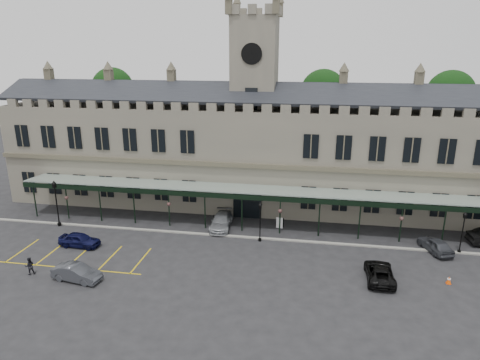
% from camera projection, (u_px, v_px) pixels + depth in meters
% --- Properties ---
extents(ground, '(140.00, 140.00, 0.00)m').
position_uv_depth(ground, '(229.00, 262.00, 38.70)').
color(ground, black).
extents(station_building, '(60.00, 10.36, 17.30)m').
position_uv_depth(station_building, '(254.00, 153.00, 51.77)').
color(station_building, '#646054').
rests_on(station_building, ground).
extents(clock_tower, '(5.60, 5.60, 24.80)m').
position_uv_depth(clock_tower, '(254.00, 97.00, 49.90)').
color(clock_tower, '#646054').
rests_on(clock_tower, ground).
extents(canopy, '(50.00, 4.10, 4.30)m').
position_uv_depth(canopy, '(242.00, 209.00, 45.02)').
color(canopy, '#8C9E93').
rests_on(canopy, ground).
extents(kerb, '(60.00, 0.40, 0.12)m').
position_uv_depth(kerb, '(239.00, 237.00, 43.86)').
color(kerb, gray).
rests_on(kerb, ground).
extents(parking_markings, '(16.00, 6.00, 0.01)m').
position_uv_depth(parking_markings, '(77.00, 258.00, 39.55)').
color(parking_markings, gold).
rests_on(parking_markings, ground).
extents(tree_behind_left, '(6.00, 6.00, 16.00)m').
position_uv_depth(tree_behind_left, '(113.00, 90.00, 62.03)').
color(tree_behind_left, '#332314').
rests_on(tree_behind_left, ground).
extents(tree_behind_mid, '(6.00, 6.00, 16.00)m').
position_uv_depth(tree_behind_mid, '(323.00, 93.00, 57.17)').
color(tree_behind_mid, '#332314').
rests_on(tree_behind_mid, ground).
extents(tree_behind_right, '(6.00, 6.00, 16.00)m').
position_uv_depth(tree_behind_right, '(450.00, 95.00, 54.58)').
color(tree_behind_right, '#332314').
rests_on(tree_behind_right, ground).
extents(lamp_post_left, '(0.49, 0.49, 5.16)m').
position_uv_depth(lamp_post_left, '(56.00, 199.00, 45.84)').
color(lamp_post_left, black).
rests_on(lamp_post_left, ground).
extents(lamp_post_mid, '(0.39, 0.39, 4.14)m').
position_uv_depth(lamp_post_mid, '(260.00, 218.00, 42.30)').
color(lamp_post_mid, black).
rests_on(lamp_post_mid, ground).
extents(lamp_post_right, '(0.40, 0.40, 4.18)m').
position_uv_depth(lamp_post_right, '(463.00, 229.00, 39.76)').
color(lamp_post_right, black).
rests_on(lamp_post_right, ground).
extents(traffic_cone, '(0.41, 0.41, 0.66)m').
position_uv_depth(traffic_cone, '(449.00, 280.00, 35.13)').
color(traffic_cone, '#F44D07').
rests_on(traffic_cone, ground).
extents(sign_board, '(0.70, 0.13, 1.20)m').
position_uv_depth(sign_board, '(279.00, 223.00, 45.94)').
color(sign_board, black).
rests_on(sign_board, ground).
extents(bollard_left, '(0.15, 0.15, 0.84)m').
position_uv_depth(bollard_left, '(214.00, 219.00, 47.56)').
color(bollard_left, black).
rests_on(bollard_left, ground).
extents(bollard_right, '(0.17, 0.17, 0.95)m').
position_uv_depth(bollard_right, '(283.00, 222.00, 46.41)').
color(bollard_right, black).
rests_on(bollard_right, ground).
extents(car_left_a, '(4.13, 1.86, 1.38)m').
position_uv_depth(car_left_a, '(80.00, 240.00, 41.66)').
color(car_left_a, black).
rests_on(car_left_a, ground).
extents(car_left_b, '(4.39, 2.07, 1.39)m').
position_uv_depth(car_left_b, '(77.00, 273.00, 35.52)').
color(car_left_b, '#3B3D43').
rests_on(car_left_b, ground).
extents(car_taxi, '(2.31, 5.15, 1.47)m').
position_uv_depth(car_taxi, '(221.00, 221.00, 45.99)').
color(car_taxi, '#979A9F').
rests_on(car_taxi, ground).
extents(car_van, '(2.22, 4.77, 1.32)m').
position_uv_depth(car_van, '(380.00, 272.00, 35.66)').
color(car_van, black).
rests_on(car_van, ground).
extents(car_right_a, '(2.95, 4.44, 1.41)m').
position_uv_depth(car_right_a, '(435.00, 245.00, 40.58)').
color(car_right_a, '#3B3D43').
rests_on(car_right_a, ground).
extents(person_b, '(0.96, 0.93, 1.57)m').
position_uv_depth(person_b, '(30.00, 266.00, 36.46)').
color(person_b, black).
rests_on(person_b, ground).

